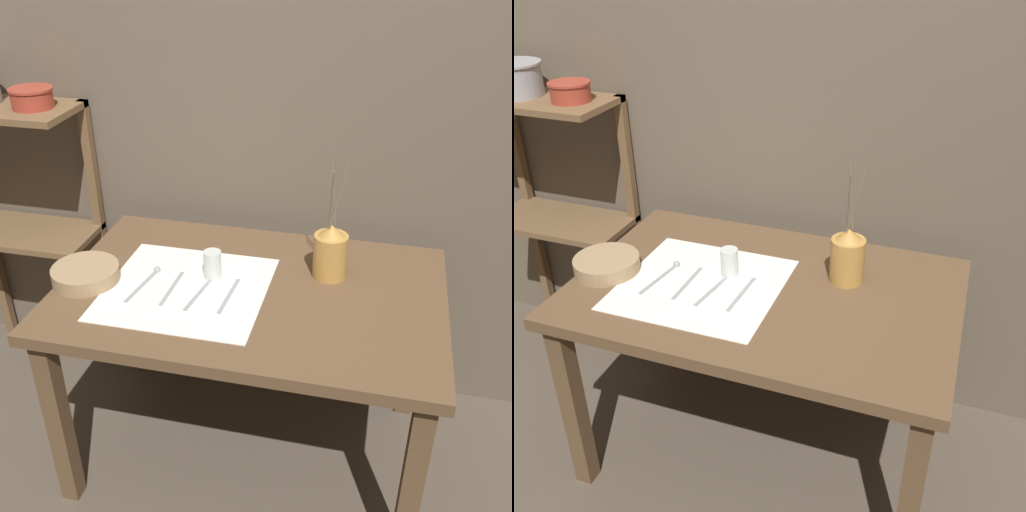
% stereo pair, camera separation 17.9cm
% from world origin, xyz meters
% --- Properties ---
extents(ground_plane, '(12.00, 12.00, 0.00)m').
position_xyz_m(ground_plane, '(0.00, 0.00, 0.00)').
color(ground_plane, brown).
extents(stone_wall_back, '(7.00, 0.06, 2.40)m').
position_xyz_m(stone_wall_back, '(0.00, 0.51, 1.20)').
color(stone_wall_back, brown).
rests_on(stone_wall_back, ground_plane).
extents(wooden_table, '(1.23, 0.80, 0.72)m').
position_xyz_m(wooden_table, '(0.00, 0.00, 0.63)').
color(wooden_table, brown).
rests_on(wooden_table, ground_plane).
extents(wooden_shelf_unit, '(0.58, 0.29, 1.15)m').
position_xyz_m(wooden_shelf_unit, '(-1.02, 0.35, 0.81)').
color(wooden_shelf_unit, brown).
rests_on(wooden_shelf_unit, ground_plane).
extents(linen_cloth, '(0.51, 0.48, 0.00)m').
position_xyz_m(linen_cloth, '(-0.20, -0.05, 0.72)').
color(linen_cloth, white).
rests_on(linen_cloth, wooden_table).
extents(pitcher_with_flowers, '(0.11, 0.11, 0.40)m').
position_xyz_m(pitcher_with_flowers, '(0.23, 0.13, 0.80)').
color(pitcher_with_flowers, '#B7843D').
rests_on(pitcher_with_flowers, wooden_table).
extents(wooden_bowl, '(0.22, 0.22, 0.05)m').
position_xyz_m(wooden_bowl, '(-0.53, -0.08, 0.74)').
color(wooden_bowl, '#9E7F5B').
rests_on(wooden_bowl, wooden_table).
extents(glass_tumbler_near, '(0.06, 0.06, 0.09)m').
position_xyz_m(glass_tumbler_near, '(-0.13, 0.03, 0.77)').
color(glass_tumbler_near, silver).
rests_on(glass_tumbler_near, wooden_table).
extents(spoon_outer, '(0.05, 0.21, 0.02)m').
position_xyz_m(spoon_outer, '(-0.33, -0.02, 0.72)').
color(spoon_outer, '#939399').
rests_on(spoon_outer, wooden_table).
extents(knife_center, '(0.01, 0.20, 0.00)m').
position_xyz_m(knife_center, '(-0.24, -0.07, 0.72)').
color(knife_center, '#939399').
rests_on(knife_center, wooden_table).
extents(spoon_inner, '(0.05, 0.21, 0.02)m').
position_xyz_m(spoon_inner, '(-0.14, -0.02, 0.72)').
color(spoon_inner, '#939399').
rests_on(spoon_inner, wooden_table).
extents(fork_outer, '(0.02, 0.20, 0.00)m').
position_xyz_m(fork_outer, '(-0.05, -0.07, 0.72)').
color(fork_outer, '#939399').
rests_on(fork_outer, wooden_table).
extents(metal_pot_small, '(0.15, 0.15, 0.07)m').
position_xyz_m(metal_pot_small, '(-0.87, 0.31, 1.19)').
color(metal_pot_small, '#9E3828').
rests_on(metal_pot_small, wooden_shelf_unit).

